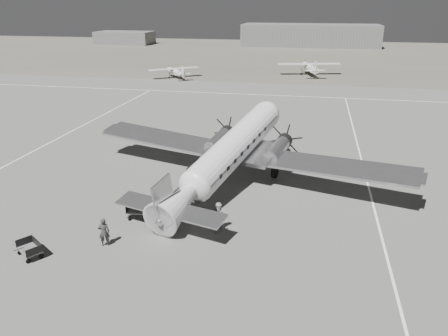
# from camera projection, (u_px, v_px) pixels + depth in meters

# --- Properties ---
(ground) EXTENTS (260.00, 260.00, 0.00)m
(ground) POSITION_uv_depth(u_px,v_px,m) (192.00, 212.00, 29.11)
(ground) COLOR slate
(ground) RESTS_ON ground
(taxi_line_right) EXTENTS (0.15, 80.00, 0.01)m
(taxi_line_right) POSITION_uv_depth(u_px,v_px,m) (380.00, 230.00, 26.84)
(taxi_line_right) COLOR white
(taxi_line_right) RESTS_ON ground
(taxi_line_left) EXTENTS (0.15, 60.00, 0.01)m
(taxi_line_left) POSITION_uv_depth(u_px,v_px,m) (38.00, 149.00, 41.66)
(taxi_line_left) COLOR white
(taxi_line_left) RESTS_ON ground
(taxi_line_horizon) EXTENTS (90.00, 0.15, 0.01)m
(taxi_line_horizon) POSITION_uv_depth(u_px,v_px,m) (263.00, 95.00, 65.70)
(taxi_line_horizon) COLOR white
(taxi_line_horizon) RESTS_ON ground
(grass_infield) EXTENTS (260.00, 90.00, 0.01)m
(grass_infield) POSITION_uv_depth(u_px,v_px,m) (288.00, 54.00, 116.03)
(grass_infield) COLOR #5E5A4F
(grass_infield) RESTS_ON ground
(hangar_main) EXTENTS (42.00, 14.00, 6.60)m
(hangar_main) POSITION_uv_depth(u_px,v_px,m) (310.00, 35.00, 136.78)
(hangar_main) COLOR slate
(hangar_main) RESTS_ON ground
(shed_secondary) EXTENTS (18.00, 10.00, 4.00)m
(shed_secondary) POSITION_uv_depth(u_px,v_px,m) (125.00, 38.00, 144.00)
(shed_secondary) COLOR #5E5E5E
(shed_secondary) RESTS_ON ground
(dc3_airliner) EXTENTS (30.83, 25.22, 5.10)m
(dc3_airliner) POSITION_uv_depth(u_px,v_px,m) (229.00, 154.00, 32.37)
(dc3_airliner) COLOR #B1B1B3
(dc3_airliner) RESTS_ON ground
(light_plane_left) EXTENTS (12.40, 12.13, 2.00)m
(light_plane_left) POSITION_uv_depth(u_px,v_px,m) (175.00, 73.00, 79.78)
(light_plane_left) COLOR silver
(light_plane_left) RESTS_ON ground
(light_plane_right) EXTENTS (14.01, 12.36, 2.49)m
(light_plane_right) POSITION_uv_depth(u_px,v_px,m) (309.00, 69.00, 82.83)
(light_plane_right) COLOR silver
(light_plane_right) RESTS_ON ground
(baggage_cart_near) EXTENTS (2.07, 1.59, 1.08)m
(baggage_cart_near) POSITION_uv_depth(u_px,v_px,m) (142.00, 210.00, 28.20)
(baggage_cart_near) COLOR #5E5E5E
(baggage_cart_near) RESTS_ON ground
(baggage_cart_far) EXTENTS (1.92, 1.80, 0.89)m
(baggage_cart_far) POSITION_uv_depth(u_px,v_px,m) (30.00, 249.00, 23.89)
(baggage_cart_far) COLOR #5E5E5E
(baggage_cart_far) RESTS_ON ground
(ground_crew) EXTENTS (0.74, 0.62, 1.73)m
(ground_crew) POSITION_uv_depth(u_px,v_px,m) (104.00, 232.00, 24.84)
(ground_crew) COLOR #2E2E2E
(ground_crew) RESTS_ON ground
(ramp_agent) EXTENTS (1.00, 1.11, 1.89)m
(ramp_agent) POSITION_uv_depth(u_px,v_px,m) (219.00, 217.00, 26.42)
(ramp_agent) COLOR beige
(ramp_agent) RESTS_ON ground
(passenger) EXTENTS (0.65, 0.89, 1.67)m
(passenger) POSITION_uv_depth(u_px,v_px,m) (168.00, 189.00, 30.59)
(passenger) COLOR #B8B7B5
(passenger) RESTS_ON ground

